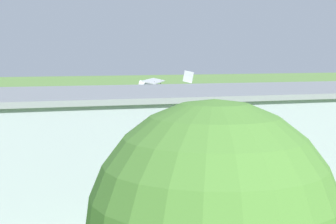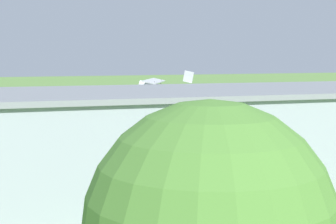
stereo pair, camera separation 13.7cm
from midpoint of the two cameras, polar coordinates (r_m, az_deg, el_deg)
name	(u,v)px [view 2 (the right image)]	position (r m, az deg, el deg)	size (l,w,h in m)	color
ground_plane	(99,136)	(65.02, -7.57, -2.65)	(400.00, 400.00, 0.00)	#608C42
hangar	(214,139)	(38.69, 5.19, -2.97)	(32.40, 15.45, 7.52)	#99A3AD
biplane	(163,90)	(61.26, -0.47, 2.49)	(7.36, 7.98, 4.09)	silver
truck_box_grey	(280,131)	(58.94, 12.36, -2.06)	(3.08, 7.64, 2.93)	gray
person_at_fence_line	(320,145)	(55.72, 16.52, -3.47)	(0.54, 0.54, 1.65)	navy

